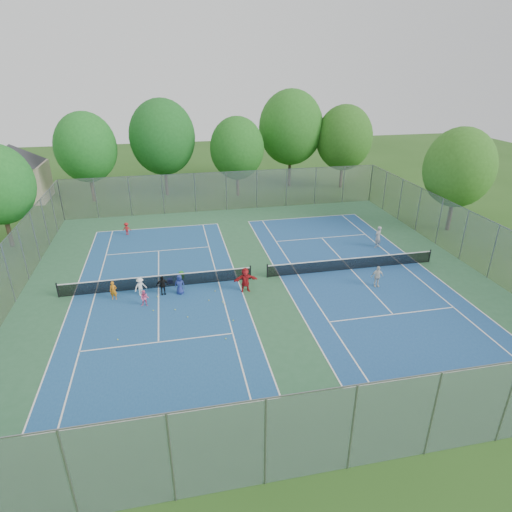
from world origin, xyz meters
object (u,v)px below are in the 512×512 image
(net_right, at_px, (351,264))
(ball_hopper, at_px, (182,275))
(ball_crate, at_px, (170,281))
(instructor, at_px, (378,237))
(net_left, at_px, (158,282))

(net_right, bearing_deg, ball_hopper, 175.05)
(ball_crate, height_order, instructor, instructor)
(ball_hopper, bearing_deg, net_right, -4.95)
(ball_crate, bearing_deg, ball_hopper, 31.48)
(net_right, distance_m, ball_hopper, 12.43)
(net_left, bearing_deg, ball_crate, 35.57)
(ball_crate, distance_m, instructor, 17.27)
(net_left, height_order, ball_hopper, net_left)
(net_left, relative_size, ball_hopper, 24.09)
(ball_crate, height_order, ball_hopper, ball_hopper)
(net_right, bearing_deg, instructor, 42.83)
(ball_crate, relative_size, ball_hopper, 0.69)
(net_right, distance_m, ball_crate, 13.22)
(instructor, bearing_deg, ball_crate, -16.47)
(ball_hopper, xyz_separation_m, instructor, (16.17, 2.44, 0.66))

